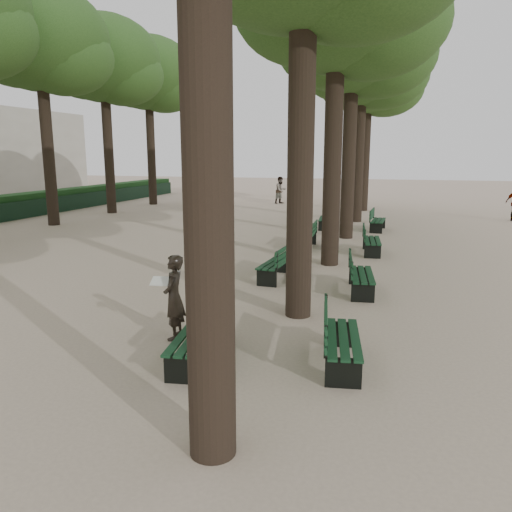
# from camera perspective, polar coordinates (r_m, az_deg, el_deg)

# --- Properties ---
(ground) EXTENTS (120.00, 120.00, 0.00)m
(ground) POSITION_cam_1_polar(r_m,az_deg,el_deg) (8.17, -9.99, -12.20)
(ground) COLOR #C4AC94
(ground) RESTS_ON ground
(tree_central_3) EXTENTS (6.00, 6.00, 9.95)m
(tree_central_3) POSITION_cam_1_polar(r_m,az_deg,el_deg) (20.27, 11.08, 23.91)
(tree_central_3) COLOR #33261C
(tree_central_3) RESTS_ON ground
(tree_central_4) EXTENTS (6.00, 6.00, 9.95)m
(tree_central_4) POSITION_cam_1_polar(r_m,az_deg,el_deg) (25.16, 12.10, 21.42)
(tree_central_4) COLOR #33261C
(tree_central_4) RESTS_ON ground
(tree_central_5) EXTENTS (6.00, 6.00, 9.95)m
(tree_central_5) POSITION_cam_1_polar(r_m,az_deg,el_deg) (30.08, 12.76, 19.74)
(tree_central_5) COLOR #33261C
(tree_central_5) RESTS_ON ground
(tree_far_3) EXTENTS (6.00, 6.00, 10.45)m
(tree_far_3) POSITION_cam_1_polar(r_m,az_deg,el_deg) (25.43, -23.56, 21.78)
(tree_far_3) COLOR #33261C
(tree_far_3) RESTS_ON ground
(tree_far_4) EXTENTS (6.00, 6.00, 10.45)m
(tree_far_4) POSITION_cam_1_polar(r_m,az_deg,el_deg) (29.47, -17.07, 20.68)
(tree_far_4) COLOR #33261C
(tree_far_4) RESTS_ON ground
(tree_far_5) EXTENTS (6.00, 6.00, 10.45)m
(tree_far_5) POSITION_cam_1_polar(r_m,az_deg,el_deg) (33.78, -12.25, 19.69)
(tree_far_5) COLOR #33261C
(tree_far_5) RESTS_ON ground
(bench_left_0) EXTENTS (0.80, 1.86, 0.92)m
(bench_left_0) POSITION_cam_1_polar(r_m,az_deg,el_deg) (8.13, -6.94, -10.15)
(bench_left_0) COLOR black
(bench_left_0) RESTS_ON ground
(bench_left_1) EXTENTS (0.70, 1.84, 0.92)m
(bench_left_1) POSITION_cam_1_polar(r_m,az_deg,el_deg) (13.19, 2.29, -1.53)
(bench_left_1) COLOR black
(bench_left_1) RESTS_ON ground
(bench_left_2) EXTENTS (0.64, 1.82, 0.92)m
(bench_left_2) POSITION_cam_1_polar(r_m,az_deg,el_deg) (17.59, 5.75, 1.75)
(bench_left_2) COLOR black
(bench_left_2) RESTS_ON ground
(bench_left_3) EXTENTS (0.71, 1.84, 0.92)m
(bench_left_3) POSITION_cam_1_polar(r_m,az_deg,el_deg) (22.40, 7.94, 3.83)
(bench_left_3) COLOR black
(bench_left_3) RESTS_ON ground
(bench_right_0) EXTENTS (0.81, 1.86, 0.92)m
(bench_right_0) POSITION_cam_1_polar(r_m,az_deg,el_deg) (8.06, 9.80, -10.43)
(bench_right_0) COLOR black
(bench_right_0) RESTS_ON ground
(bench_right_1) EXTENTS (0.78, 1.86, 0.92)m
(bench_right_1) POSITION_cam_1_polar(r_m,az_deg,el_deg) (12.18, 11.94, -2.90)
(bench_right_1) COLOR black
(bench_right_1) RESTS_ON ground
(bench_right_2) EXTENTS (0.73, 1.84, 0.92)m
(bench_right_2) POSITION_cam_1_polar(r_m,az_deg,el_deg) (17.00, 13.08, 1.16)
(bench_right_2) COLOR black
(bench_right_2) RESTS_ON ground
(bench_right_3) EXTENTS (0.66, 1.83, 0.92)m
(bench_right_3) POSITION_cam_1_polar(r_m,az_deg,el_deg) (22.16, 13.74, 3.52)
(bench_right_3) COLOR black
(bench_right_3) RESTS_ON ground
(man_with_map) EXTENTS (0.62, 0.65, 1.54)m
(man_with_map) POSITION_cam_1_polar(r_m,az_deg,el_deg) (9.01, -9.36, -4.68)
(man_with_map) COLOR black
(man_with_map) RESTS_ON ground
(pedestrian_d) EXTENTS (0.64, 0.81, 1.55)m
(pedestrian_d) POSITION_cam_1_polar(r_m,az_deg,el_deg) (37.03, 4.71, 7.74)
(pedestrian_d) COLOR #262628
(pedestrian_d) RESTS_ON ground
(pedestrian_b) EXTENTS (1.07, 0.65, 1.58)m
(pedestrian_b) POSITION_cam_1_polar(r_m,az_deg,el_deg) (33.11, 10.71, 7.15)
(pedestrian_b) COLOR #262628
(pedestrian_b) RESTS_ON ground
(pedestrian_e) EXTENTS (1.55, 0.80, 1.64)m
(pedestrian_e) POSITION_cam_1_polar(r_m,az_deg,el_deg) (31.75, -6.40, 7.14)
(pedestrian_e) COLOR #262628
(pedestrian_e) RESTS_ON ground
(pedestrian_a) EXTENTS (0.77, 0.91, 1.77)m
(pedestrian_a) POSITION_cam_1_polar(r_m,az_deg,el_deg) (33.30, 2.84, 7.52)
(pedestrian_a) COLOR #262628
(pedestrian_a) RESTS_ON ground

